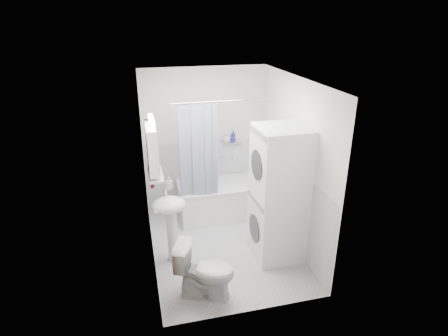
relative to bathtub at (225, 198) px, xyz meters
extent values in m
plane|color=#B4B4B8|center=(-0.24, -0.92, -0.32)|extent=(2.60, 2.60, 0.00)
plane|color=white|center=(-0.24, 0.38, 0.88)|extent=(2.00, 0.00, 2.00)
plane|color=white|center=(-0.24, -2.22, 0.88)|extent=(2.00, 0.00, 2.00)
plane|color=white|center=(-1.24, -0.92, 0.88)|extent=(0.00, 2.60, 2.60)
plane|color=white|center=(0.76, -0.92, 0.88)|extent=(0.00, 2.60, 2.60)
plane|color=white|center=(-0.24, -0.92, 2.08)|extent=(2.60, 2.60, 0.00)
plane|color=white|center=(-0.24, 0.37, 0.28)|extent=(1.98, 0.00, 1.98)
plane|color=white|center=(-1.23, -0.92, 0.28)|extent=(0.00, 2.58, 2.58)
plane|color=white|center=(0.74, -0.92, 0.28)|extent=(0.00, 2.58, 2.58)
plane|color=brown|center=(-1.22, -1.80, 0.68)|extent=(0.00, 2.00, 2.00)
cylinder|color=silver|center=(-1.19, -1.47, 0.68)|extent=(0.04, 0.04, 0.04)
cube|color=white|center=(0.00, 0.00, -0.04)|extent=(1.49, 0.70, 0.55)
cube|color=white|center=(0.00, 0.00, 0.24)|extent=(1.51, 0.72, 0.03)
cube|color=silver|center=(0.00, 0.00, 0.13)|extent=(1.31, 0.52, 0.20)
cylinder|color=silver|center=(0.20, 0.33, 0.58)|extent=(0.04, 0.12, 0.04)
cylinder|color=silver|center=(0.00, -0.30, 1.68)|extent=(1.69, 0.02, 0.02)
cube|color=#142049|center=(-0.70, -0.30, 0.93)|extent=(0.10, 0.02, 1.45)
cube|color=#142049|center=(-0.61, -0.30, 0.93)|extent=(0.10, 0.02, 1.45)
cube|color=#142049|center=(-0.52, -0.30, 0.93)|extent=(0.10, 0.02, 1.45)
cube|color=#142049|center=(-0.43, -0.30, 0.93)|extent=(0.10, 0.02, 1.45)
cube|color=#142049|center=(-0.34, -0.30, 0.93)|extent=(0.10, 0.02, 1.45)
cube|color=#142049|center=(-0.25, -0.30, 0.93)|extent=(0.10, 0.02, 1.45)
ellipsoid|color=white|center=(-1.00, -1.04, 0.53)|extent=(0.44, 0.37, 0.20)
cylinder|color=white|center=(-0.98, -1.04, 0.06)|extent=(0.14, 0.14, 0.75)
cylinder|color=silver|center=(-1.02, -0.90, 0.65)|extent=(0.03, 0.03, 0.14)
cylinder|color=silver|center=(-1.02, -0.94, 0.71)|extent=(0.02, 0.10, 0.02)
cube|color=white|center=(-1.15, -0.82, 1.23)|extent=(0.12, 0.50, 0.60)
cube|color=white|center=(-1.09, -0.82, 1.23)|extent=(0.01, 0.47, 0.57)
cube|color=#FFEABF|center=(-1.13, -0.82, 1.61)|extent=(0.06, 0.45, 0.06)
cube|color=silver|center=(-1.13, -0.82, 0.88)|extent=(0.18, 0.54, 0.02)
cube|color=silver|center=(0.25, 0.32, 0.83)|extent=(0.22, 0.06, 0.02)
cube|color=maroon|center=(-1.18, -0.57, 1.09)|extent=(0.05, 0.37, 0.86)
cube|color=maroon|center=(-1.15, -0.57, 1.49)|extent=(0.03, 0.32, 0.08)
cylinder|color=silver|center=(-1.19, -0.57, 1.53)|extent=(0.02, 0.04, 0.02)
cube|color=white|center=(0.44, -1.24, 0.14)|extent=(0.66, 0.66, 0.93)
cylinder|color=#2D2D33|center=(0.10, -1.24, 0.13)|extent=(0.02, 0.39, 0.39)
cube|color=gray|center=(0.11, -1.24, 0.55)|extent=(0.01, 0.59, 0.08)
cube|color=white|center=(0.44, -1.24, 1.07)|extent=(0.66, 0.66, 0.93)
cylinder|color=#2D2D33|center=(0.10, -1.24, 1.06)|extent=(0.02, 0.39, 0.39)
cube|color=gray|center=(0.11, -1.24, 1.48)|extent=(0.01, 0.59, 0.08)
imported|color=white|center=(-0.69, -1.83, 0.02)|extent=(0.80, 0.63, 0.69)
imported|color=gray|center=(-0.95, -0.67, 0.63)|extent=(0.08, 0.17, 0.08)
imported|color=gray|center=(-1.13, -0.97, 0.93)|extent=(0.07, 0.18, 0.07)
imported|color=gray|center=(-1.13, -0.70, 0.94)|extent=(0.10, 0.09, 0.10)
imported|color=gray|center=(0.11, 0.32, 0.91)|extent=(0.13, 0.17, 0.13)
imported|color=#2B279C|center=(0.23, 0.32, 0.88)|extent=(0.08, 0.21, 0.08)
camera|label=1|loc=(-1.35, -5.36, 2.83)|focal=30.00mm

